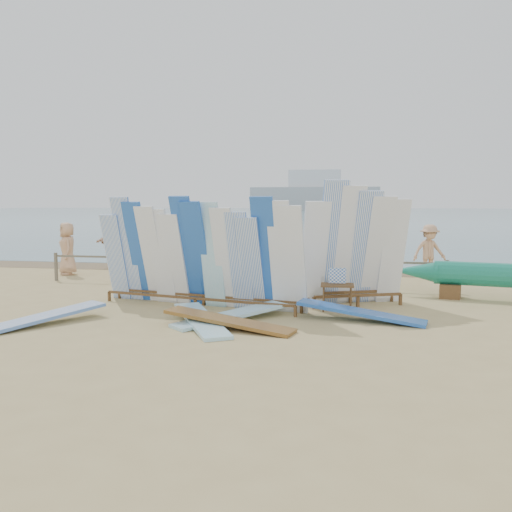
% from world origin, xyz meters
% --- Properties ---
extents(ground, '(160.00, 160.00, 0.00)m').
position_xyz_m(ground, '(0.00, 0.00, 0.00)').
color(ground, tan).
rests_on(ground, ground).
extents(ocean, '(320.00, 240.00, 0.02)m').
position_xyz_m(ocean, '(0.00, 128.00, 0.00)').
color(ocean, slate).
rests_on(ocean, ground).
extents(wet_sand_strip, '(40.00, 2.60, 0.01)m').
position_xyz_m(wet_sand_strip, '(0.00, 7.20, 0.00)').
color(wet_sand_strip, brown).
rests_on(wet_sand_strip, ground).
extents(distant_ship, '(45.00, 8.00, 14.00)m').
position_xyz_m(distant_ship, '(-12.00, 180.00, 5.31)').
color(distant_ship, '#999EA3').
rests_on(distant_ship, ocean).
extents(fence, '(12.08, 0.08, 0.90)m').
position_xyz_m(fence, '(0.00, 3.00, 0.63)').
color(fence, '#6B6351').
rests_on(fence, ground).
extents(main_surfboard_rack, '(5.34, 1.71, 2.66)m').
position_xyz_m(main_surfboard_rack, '(-0.18, -0.41, 1.20)').
color(main_surfboard_rack, brown).
rests_on(main_surfboard_rack, ground).
extents(side_surfboard_rack, '(2.69, 1.62, 3.03)m').
position_xyz_m(side_surfboard_rack, '(3.45, 0.52, 1.36)').
color(side_surfboard_rack, brown).
rests_on(side_surfboard_rack, ground).
extents(vendor_table, '(0.77, 0.56, 1.00)m').
position_xyz_m(vendor_table, '(3.08, -0.27, 0.33)').
color(vendor_table, brown).
rests_on(vendor_table, ground).
extents(flat_board_d, '(2.75, 1.05, 0.37)m').
position_xyz_m(flat_board_d, '(3.62, -1.27, 0.00)').
color(flat_board_d, blue).
rests_on(flat_board_d, ground).
extents(flat_board_a, '(1.86, 2.61, 0.23)m').
position_xyz_m(flat_board_a, '(0.41, -2.31, 0.00)').
color(flat_board_a, '#8DCDE2').
rests_on(flat_board_a, ground).
extents(flat_board_b, '(2.22, 2.38, 0.26)m').
position_xyz_m(flat_board_b, '(0.93, -1.79, 0.00)').
color(flat_board_b, '#8DCDE2').
rests_on(flat_board_b, ground).
extents(flat_board_e, '(1.86, 2.60, 0.30)m').
position_xyz_m(flat_board_e, '(-2.82, -2.87, 0.00)').
color(flat_board_e, white).
rests_on(flat_board_e, ground).
extents(flat_board_c, '(2.75, 1.15, 0.32)m').
position_xyz_m(flat_board_c, '(1.04, -2.50, 0.00)').
color(flat_board_c, brown).
rests_on(flat_board_c, ground).
extents(beach_chair_left, '(0.85, 0.86, 0.98)m').
position_xyz_m(beach_chair_left, '(1.10, 3.61, 0.29)').
color(beach_chair_left, red).
rests_on(beach_chair_left, ground).
extents(beach_chair_right, '(0.70, 0.71, 0.89)m').
position_xyz_m(beach_chair_right, '(0.95, 3.61, 0.26)').
color(beach_chair_right, red).
rests_on(beach_chair_right, ground).
extents(stroller, '(0.65, 0.80, 0.95)m').
position_xyz_m(stroller, '(1.45, 3.83, 0.38)').
color(stroller, red).
rests_on(stroller, ground).
extents(beachgoer_0, '(0.87, 0.97, 1.82)m').
position_xyz_m(beachgoer_0, '(-6.39, 4.40, 0.91)').
color(beachgoer_0, tan).
rests_on(beachgoer_0, ground).
extents(beachgoer_8, '(0.64, 0.84, 1.57)m').
position_xyz_m(beachgoer_8, '(2.43, 4.56, 0.78)').
color(beachgoer_8, beige).
rests_on(beachgoer_8, ground).
extents(beachgoer_4, '(0.49, 1.01, 1.67)m').
position_xyz_m(beachgoer_4, '(0.54, 5.15, 0.83)').
color(beachgoer_4, '#8C6042').
rests_on(beachgoer_4, ground).
extents(beachgoer_7, '(0.65, 0.52, 1.56)m').
position_xyz_m(beachgoer_7, '(1.77, 5.53, 0.78)').
color(beachgoer_7, '#8C6042').
rests_on(beachgoer_7, ground).
extents(beachgoer_5, '(1.16, 1.68, 1.74)m').
position_xyz_m(beachgoer_5, '(-0.36, 6.95, 0.87)').
color(beachgoer_5, beige).
rests_on(beachgoer_5, ground).
extents(beachgoer_11, '(1.76, 1.40, 1.86)m').
position_xyz_m(beachgoer_11, '(-5.79, 7.17, 0.93)').
color(beachgoer_11, beige).
rests_on(beachgoer_11, ground).
extents(beachgoer_9, '(1.24, 0.84, 1.78)m').
position_xyz_m(beachgoer_9, '(5.88, 6.05, 0.89)').
color(beachgoer_9, tan).
rests_on(beachgoer_9, ground).
extents(beachgoer_2, '(0.98, 0.80, 1.82)m').
position_xyz_m(beachgoer_2, '(-3.17, 3.60, 0.91)').
color(beachgoer_2, beige).
rests_on(beachgoer_2, ground).
extents(beachgoer_3, '(1.12, 0.88, 1.62)m').
position_xyz_m(beachgoer_3, '(-1.34, 5.37, 0.81)').
color(beachgoer_3, tan).
rests_on(beachgoer_3, ground).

